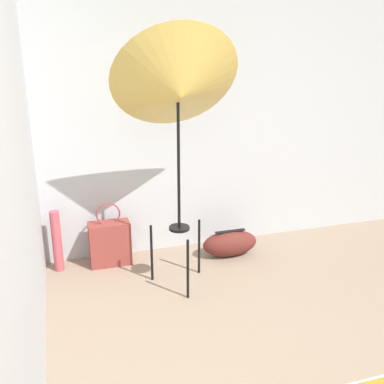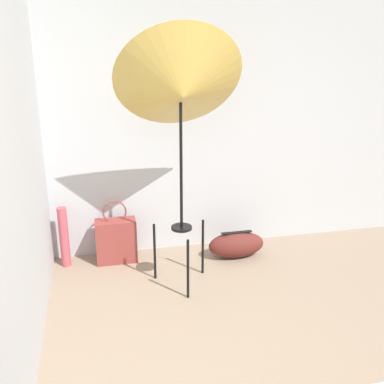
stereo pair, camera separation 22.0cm
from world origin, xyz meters
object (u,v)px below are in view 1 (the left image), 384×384
Objects in this scene: duffel_bag at (230,243)px; paper_roll at (57,241)px; tote_bag at (110,243)px; photo_umbrella at (178,89)px.

duffel_bag is 1.45m from paper_roll.
tote_bag reaches higher than paper_roll.
duffel_bag is 0.95× the size of paper_roll.
photo_umbrella is at bearing -148.81° from duffel_bag.
tote_bag is at bearing 134.41° from photo_umbrella.
photo_umbrella is 1.51m from duffel_bag.
photo_umbrella is at bearing -28.85° from paper_roll.
duffel_bag is (0.55, 0.33, -1.36)m from photo_umbrella.
duffel_bag is at bearing 31.19° from photo_umbrella.
paper_roll is (-0.89, 0.49, -1.22)m from photo_umbrella.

